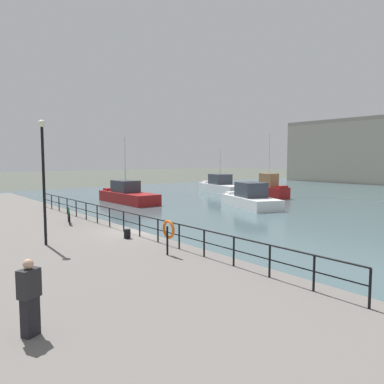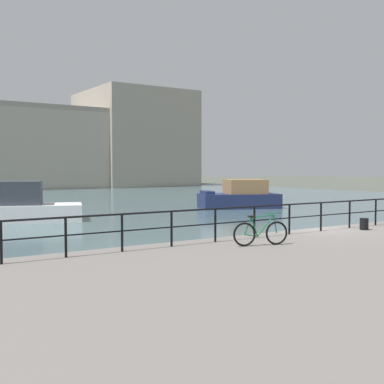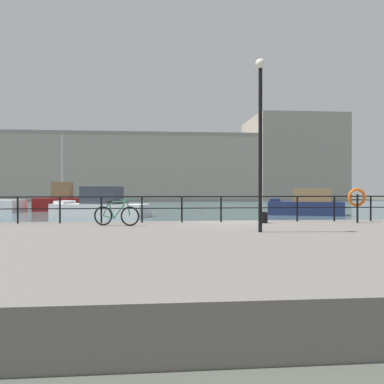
{
  "view_description": "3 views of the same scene",
  "coord_description": "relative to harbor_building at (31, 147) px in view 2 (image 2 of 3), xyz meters",
  "views": [
    {
      "loc": [
        16.82,
        -10.03,
        4.63
      ],
      "look_at": [
        -1.69,
        4.83,
        2.49
      ],
      "focal_mm": 34.94,
      "sensor_mm": 36.0,
      "label": 1
    },
    {
      "loc": [
        -14.47,
        -13.24,
        3.18
      ],
      "look_at": [
        -2.25,
        5.18,
        2.07
      ],
      "focal_mm": 46.13,
      "sensor_mm": 36.0,
      "label": 2
    },
    {
      "loc": [
        -3.39,
        -18.09,
        2.19
      ],
      "look_at": [
        -1.24,
        3.31,
        2.03
      ],
      "focal_mm": 39.98,
      "sensor_mm": 36.0,
      "label": 3
    }
  ],
  "objects": [
    {
      "name": "moored_green_narrowboat",
      "position": [
        -14.0,
        -46.9,
        -5.47
      ],
      "size": [
        8.1,
        5.19,
        2.36
      ],
      "rotation": [
        0.0,
        0.0,
        2.79
      ],
      "color": "white",
      "rests_on": "water_basin"
    },
    {
      "name": "ground_plane",
      "position": [
        -6.75,
        -63.29,
        -6.31
      ],
      "size": [
        240.0,
        240.0,
        0.0
      ],
      "primitive_type": "plane",
      "color": "#4C5147"
    },
    {
      "name": "mooring_bollard",
      "position": [
        -5.6,
        -64.73,
        -5.27
      ],
      "size": [
        0.32,
        0.32,
        0.44
      ],
      "primitive_type": "cylinder",
      "color": "black",
      "rests_on": "quay_promenade"
    },
    {
      "name": "quay_railing",
      "position": [
        -7.2,
        -64.04,
        -4.75
      ],
      "size": [
        25.92,
        0.07,
        1.08
      ],
      "color": "black",
      "rests_on": "quay_promenade"
    },
    {
      "name": "water_basin",
      "position": [
        -6.75,
        -33.09,
        -6.3
      ],
      "size": [
        80.0,
        60.0,
        0.01
      ],
      "primitive_type": "cube",
      "color": "#476066",
      "rests_on": "ground_plane"
    },
    {
      "name": "moored_harbor_tender",
      "position": [
        3.03,
        -46.76,
        -5.41
      ],
      "size": [
        6.68,
        4.94,
        2.21
      ],
      "rotation": [
        0.0,
        0.0,
        2.76
      ],
      "color": "navy",
      "rests_on": "water_basin"
    },
    {
      "name": "harbor_building",
      "position": [
        0.0,
        0.0,
        0.0
      ],
      "size": [
        64.99,
        17.28,
        15.88
      ],
      "color": "#A89E8E",
      "rests_on": "ground_plane"
    },
    {
      "name": "parked_bicycle",
      "position": [
        -11.36,
        -65.4,
        -5.1
      ],
      "size": [
        1.71,
        0.58,
        0.98
      ],
      "rotation": [
        0.0,
        0.0,
        -0.3
      ],
      "color": "black",
      "rests_on": "quay_promenade"
    }
  ]
}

